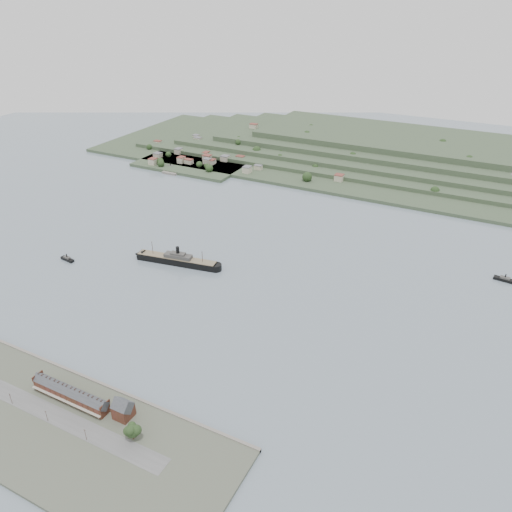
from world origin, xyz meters
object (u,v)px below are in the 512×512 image
at_px(terrace_row, 71,394).
at_px(tugboat, 67,259).
at_px(gabled_building, 123,409).
at_px(steamship, 175,260).
at_px(fig_tree, 132,431).

height_order(terrace_row, tugboat, terrace_row).
relative_size(terrace_row, gabled_building, 3.95).
relative_size(steamship, tugboat, 5.61).
bearing_deg(tugboat, gabled_building, -35.96).
relative_size(tugboat, fig_tree, 1.44).
bearing_deg(tugboat, steamship, 24.12).
height_order(gabled_building, tugboat, gabled_building).
bearing_deg(steamship, tugboat, -155.88).
xyz_separation_m(steamship, fig_tree, (98.43, -179.06, 4.74)).
relative_size(terrace_row, steamship, 0.63).
distance_m(tugboat, fig_tree, 235.38).
height_order(gabled_building, steamship, steamship).
distance_m(terrace_row, tugboat, 190.14).
distance_m(steamship, tugboat, 101.17).
bearing_deg(terrace_row, steamship, 104.73).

